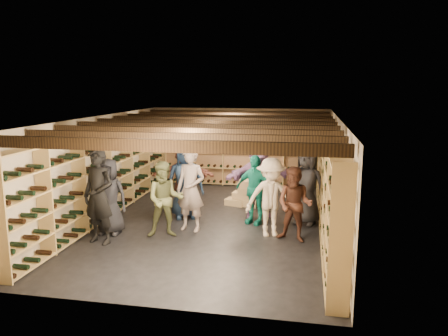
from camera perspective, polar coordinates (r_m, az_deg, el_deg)
ground at (r=10.15m, az=-1.54°, el=-7.07°), size 8.00×8.00×0.00m
walls at (r=9.85m, az=-1.57°, el=-0.41°), size 5.52×8.02×2.40m
ceiling at (r=9.69m, az=-1.61°, el=6.56°), size 5.50×8.00×0.01m
ceiling_joists at (r=9.70m, az=-1.61°, el=5.74°), size 5.40×7.12×0.18m
wine_rack_left at (r=10.71m, az=-15.12°, el=-0.55°), size 0.32×7.50×2.15m
wine_rack_right at (r=9.67m, az=13.49°, el=-1.69°), size 0.32×7.50×2.15m
wine_rack_back at (r=13.58m, az=1.89°, el=2.17°), size 4.70×0.30×2.15m
crate_stack_left at (r=11.39m, az=3.20°, el=-3.31°), size 0.54×0.39×0.68m
crate_stack_right at (r=11.54m, az=2.46°, el=-3.99°), size 0.54×0.39×0.34m
crate_loose at (r=11.52m, az=1.51°, el=-4.45°), size 0.57×0.45×0.17m
person_0 at (r=9.50m, az=-14.81°, el=-3.62°), size 0.81×0.55×1.62m
person_1 at (r=8.97m, az=-16.05°, el=-3.58°), size 0.79×0.63×1.91m
person_2 at (r=9.09m, az=-7.71°, el=-4.10°), size 0.91×0.80×1.59m
person_3 at (r=9.10m, az=6.15°, el=-3.84°), size 1.20×0.90×1.65m
person_4 at (r=9.89m, az=3.99°, el=-2.83°), size 1.00×0.71×1.58m
person_5 at (r=11.06m, az=-5.26°, el=-1.09°), size 1.61×0.67×1.69m
person_6 at (r=10.33m, az=-5.09°, el=-1.68°), size 1.01×0.82×1.78m
person_7 at (r=9.40m, az=-4.38°, el=-2.85°), size 0.74×0.56×1.81m
person_8 at (r=8.87m, az=9.22°, el=-4.73°), size 0.88×0.76×1.53m
person_11 at (r=10.37m, az=4.73°, el=-1.31°), size 1.83×1.23×1.89m
person_12 at (r=10.02m, az=10.68°, el=-2.30°), size 0.99×0.81×1.75m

